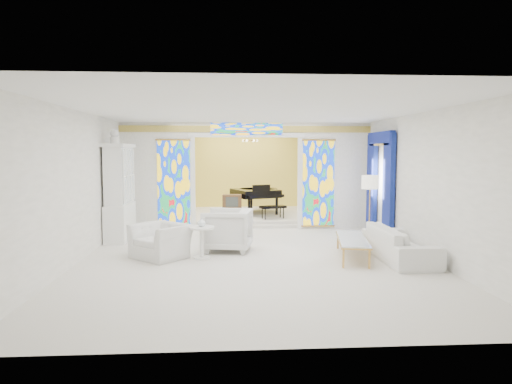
{
  "coord_description": "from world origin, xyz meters",
  "views": [
    {
      "loc": [
        -0.55,
        -10.85,
        2.18
      ],
      "look_at": [
        0.15,
        0.2,
        1.21
      ],
      "focal_mm": 32.0,
      "sensor_mm": 36.0,
      "label": 1
    }
  ],
  "objects": [
    {
      "name": "gold_curtain_back",
      "position": [
        0.0,
        5.88,
        1.5
      ],
      "size": [
        6.7,
        0.1,
        2.9
      ],
      "primitive_type": "cube",
      "color": "#E2CC4E",
      "rests_on": "wall_back"
    },
    {
      "name": "floor_lamp",
      "position": [
        2.82,
        -0.3,
        1.39
      ],
      "size": [
        0.48,
        0.48,
        1.63
      ],
      "rotation": [
        0.0,
        0.0,
        -0.22
      ],
      "color": "#BE8E42",
      "rests_on": "floor"
    },
    {
      "name": "grand_piano",
      "position": [
        0.45,
        4.1,
        0.83
      ],
      "size": [
        1.78,
        2.7,
        0.97
      ],
      "rotation": [
        0.0,
        0.0,
        0.36
      ],
      "color": "black",
      "rests_on": "alcove_platform"
    },
    {
      "name": "stained_glass_right",
      "position": [
        2.03,
        1.89,
        1.3
      ],
      "size": [
        0.9,
        0.04,
        2.4
      ],
      "primitive_type": "cube",
      "color": "gold",
      "rests_on": "partition_wall"
    },
    {
      "name": "stained_glass_left",
      "position": [
        -2.03,
        1.89,
        1.3
      ],
      "size": [
        0.9,
        0.04,
        2.4
      ],
      "primitive_type": "cube",
      "color": "gold",
      "rests_on": "partition_wall"
    },
    {
      "name": "china_cabinet",
      "position": [
        -3.22,
        0.6,
        1.17
      ],
      "size": [
        0.56,
        1.46,
        2.72
      ],
      "color": "white",
      "rests_on": "floor"
    },
    {
      "name": "vase",
      "position": [
        -1.08,
        -1.56,
        0.75
      ],
      "size": [
        0.21,
        0.21,
        0.18
      ],
      "primitive_type": "imported",
      "rotation": [
        0.0,
        0.0,
        -0.31
      ],
      "color": "white",
      "rests_on": "side_table"
    },
    {
      "name": "stained_glass_transom",
      "position": [
        0.0,
        1.89,
        2.82
      ],
      "size": [
        2.0,
        0.04,
        0.34
      ],
      "primitive_type": "cube",
      "color": "gold",
      "rests_on": "partition_wall"
    },
    {
      "name": "side_table",
      "position": [
        -1.08,
        -1.56,
        0.43
      ],
      "size": [
        0.67,
        0.67,
        0.66
      ],
      "rotation": [
        0.0,
        0.0,
        -0.32
      ],
      "color": "white",
      "rests_on": "floor"
    },
    {
      "name": "ceiling",
      "position": [
        0.0,
        0.0,
        3.0
      ],
      "size": [
        7.0,
        12.0,
        0.02
      ],
      "primitive_type": "cube",
      "color": "white",
      "rests_on": "wall_back"
    },
    {
      "name": "sofa",
      "position": [
        2.95,
        -1.91,
        0.33
      ],
      "size": [
        0.9,
        2.27,
        0.66
      ],
      "primitive_type": "imported",
      "rotation": [
        0.0,
        0.0,
        1.56
      ],
      "color": "white",
      "rests_on": "floor"
    },
    {
      "name": "wall_front",
      "position": [
        0.0,
        -6.0,
        1.5
      ],
      "size": [
        7.0,
        0.02,
        3.0
      ],
      "primitive_type": "cube",
      "color": "white",
      "rests_on": "floor"
    },
    {
      "name": "armchair_right",
      "position": [
        -0.55,
        -0.86,
        0.47
      ],
      "size": [
        1.19,
        1.16,
        0.93
      ],
      "primitive_type": "imported",
      "rotation": [
        0.0,
        0.0,
        -1.75
      ],
      "color": "white",
      "rests_on": "floor"
    },
    {
      "name": "floor",
      "position": [
        0.0,
        0.0,
        0.0
      ],
      "size": [
        12.0,
        12.0,
        0.0
      ],
      "primitive_type": "plane",
      "color": "silver",
      "rests_on": "ground"
    },
    {
      "name": "tv_console",
      "position": [
        -0.4,
        3.28,
        0.62
      ],
      "size": [
        0.59,
        0.41,
        0.68
      ],
      "rotation": [
        0.0,
        0.0,
        -0.0
      ],
      "color": "brown",
      "rests_on": "alcove_platform"
    },
    {
      "name": "chandelier",
      "position": [
        0.2,
        4.0,
        2.55
      ],
      "size": [
        0.48,
        0.48,
        0.3
      ],
      "primitive_type": "cylinder",
      "color": "#BE8E42",
      "rests_on": "ceiling"
    },
    {
      "name": "wall_back",
      "position": [
        0.0,
        6.0,
        1.5
      ],
      "size": [
        7.0,
        0.02,
        3.0
      ],
      "primitive_type": "cube",
      "color": "white",
      "rests_on": "floor"
    },
    {
      "name": "coffee_table",
      "position": [
        2.02,
        -1.72,
        0.38
      ],
      "size": [
        0.91,
        1.94,
        0.42
      ],
      "rotation": [
        0.0,
        0.0,
        -0.18
      ],
      "color": "white",
      "rests_on": "floor"
    },
    {
      "name": "partition_wall",
      "position": [
        0.0,
        2.0,
        1.65
      ],
      "size": [
        7.0,
        0.22,
        3.0
      ],
      "color": "white",
      "rests_on": "floor"
    },
    {
      "name": "wall_right",
      "position": [
        3.5,
        0.0,
        1.5
      ],
      "size": [
        0.02,
        12.0,
        3.0
      ],
      "primitive_type": "cube",
      "color": "white",
      "rests_on": "floor"
    },
    {
      "name": "wall_left",
      "position": [
        -3.5,
        0.0,
        1.5
      ],
      "size": [
        0.02,
        12.0,
        3.0
      ],
      "primitive_type": "cube",
      "color": "white",
      "rests_on": "floor"
    },
    {
      "name": "armchair_left",
      "position": [
        -1.92,
        -1.45,
        0.35
      ],
      "size": [
        1.42,
        1.41,
        0.7
      ],
      "primitive_type": "imported",
      "rotation": [
        0.0,
        0.0,
        -0.74
      ],
      "color": "silver",
      "rests_on": "floor"
    },
    {
      "name": "blue_drapes",
      "position": [
        3.4,
        0.7,
        1.58
      ],
      "size": [
        0.14,
        1.85,
        2.65
      ],
      "color": "navy",
      "rests_on": "wall_right"
    },
    {
      "name": "alcove_platform",
      "position": [
        0.0,
        4.1,
        0.09
      ],
      "size": [
        6.8,
        3.8,
        0.18
      ],
      "primitive_type": "cube",
      "color": "silver",
      "rests_on": "floor"
    }
  ]
}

